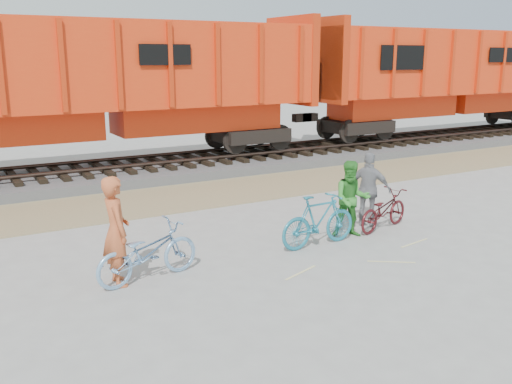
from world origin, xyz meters
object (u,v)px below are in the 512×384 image
at_px(person_solo, 116,231).
at_px(person_woman, 369,190).
at_px(hopper_car_right, 448,75).
at_px(bicycle_maroon, 383,210).
at_px(bicycle_blue, 148,252).
at_px(person_man, 352,199).
at_px(hopper_car_center, 105,83).
at_px(bicycle_teal, 319,220).

distance_m(person_solo, person_woman, 6.02).
height_order(hopper_car_right, bicycle_maroon, hopper_car_right).
bearing_deg(hopper_car_right, bicycle_blue, -152.52).
bearing_deg(person_woman, person_solo, 58.47).
relative_size(hopper_car_right, person_man, 8.47).
bearing_deg(person_woman, hopper_car_center, -12.30).
bearing_deg(person_man, hopper_car_center, 135.37).
relative_size(hopper_car_right, person_woman, 8.26).
distance_m(person_man, person_woman, 0.96).
height_order(person_solo, person_woman, person_solo).
bearing_deg(hopper_car_right, bicycle_teal, -146.45).
bearing_deg(person_man, bicycle_teal, -141.60).
height_order(hopper_car_right, person_man, hopper_car_right).
distance_m(hopper_car_center, hopper_car_right, 15.00).
bearing_deg(bicycle_maroon, bicycle_teal, 81.53).
relative_size(bicycle_blue, person_man, 1.17).
bearing_deg(hopper_car_center, bicycle_teal, -78.23).
xyz_separation_m(hopper_car_center, person_woman, (3.68, -8.11, -2.16)).
relative_size(hopper_car_right, bicycle_teal, 7.69).
bearing_deg(person_woman, bicycle_blue, 59.97).
relative_size(bicycle_blue, person_woman, 1.14).
bearing_deg(person_solo, person_woman, -83.15).
bearing_deg(person_solo, person_man, -87.11).
xyz_separation_m(person_solo, person_man, (5.13, 0.11, -0.12)).
xyz_separation_m(hopper_car_right, bicycle_maroon, (-11.22, -8.51, -2.56)).
bearing_deg(hopper_car_center, person_solo, -104.98).
distance_m(bicycle_blue, person_woman, 5.54).
bearing_deg(hopper_car_right, person_man, -144.96).
distance_m(bicycle_teal, person_woman, 1.98).
xyz_separation_m(bicycle_blue, person_man, (4.63, 0.21, 0.32)).
relative_size(person_solo, person_woman, 1.11).
bearing_deg(hopper_car_center, hopper_car_right, 0.00).
relative_size(bicycle_maroon, person_solo, 0.90).
xyz_separation_m(hopper_car_center, person_solo, (-2.31, -8.65, -2.06)).
distance_m(hopper_car_right, person_woman, 14.09).
xyz_separation_m(bicycle_blue, person_solo, (-0.50, 0.10, 0.43)).
bearing_deg(person_woman, person_man, 80.18).
bearing_deg(person_solo, bicycle_blue, -99.62).
bearing_deg(bicycle_maroon, bicycle_blue, 77.19).
bearing_deg(hopper_car_center, bicycle_maroon, -66.06).
bearing_deg(person_woman, bicycle_teal, 72.16).
xyz_separation_m(hopper_car_center, bicycle_teal, (1.82, -8.74, -2.46)).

